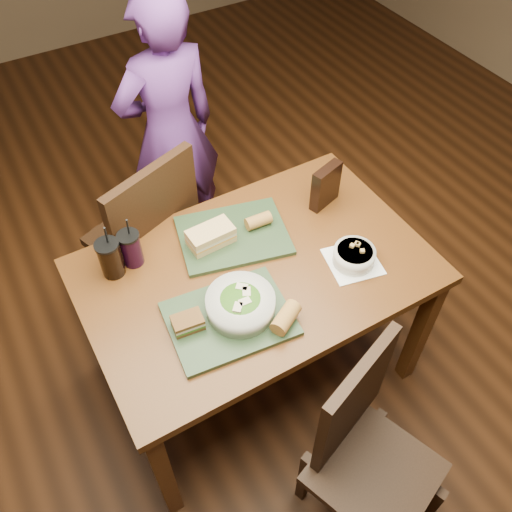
{
  "coord_description": "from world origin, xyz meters",
  "views": [
    {
      "loc": [
        -0.66,
        -1.13,
        2.32
      ],
      "look_at": [
        0.0,
        0.0,
        0.82
      ],
      "focal_mm": 38.0,
      "sensor_mm": 36.0,
      "label": 1
    }
  ],
  "objects_px": {
    "chip_bag": "(326,186)",
    "sandwich_near": "(188,323)",
    "tray_near": "(229,319)",
    "soup_bowl": "(354,256)",
    "cup_cola": "(110,258)",
    "tray_far": "(233,235)",
    "baguette_far": "(258,221)",
    "baguette_near": "(286,318)",
    "salad_bowl": "(241,303)",
    "chair_near": "(364,444)",
    "chair_far": "(153,236)",
    "dining_table": "(256,283)",
    "cup_berry": "(131,248)",
    "sandwich_far": "(211,236)",
    "diner": "(170,133)"
  },
  "relations": [
    {
      "from": "tray_near",
      "to": "sandwich_far",
      "type": "bearing_deg",
      "value": 72.93
    },
    {
      "from": "dining_table",
      "to": "sandwich_near",
      "type": "height_order",
      "value": "sandwich_near"
    },
    {
      "from": "baguette_near",
      "to": "chip_bag",
      "type": "height_order",
      "value": "chip_bag"
    },
    {
      "from": "tray_far",
      "to": "cup_cola",
      "type": "relative_size",
      "value": 1.73
    },
    {
      "from": "salad_bowl",
      "to": "sandwich_far",
      "type": "bearing_deg",
      "value": 80.43
    },
    {
      "from": "salad_bowl",
      "to": "cup_cola",
      "type": "relative_size",
      "value": 0.99
    },
    {
      "from": "sandwich_near",
      "to": "cup_cola",
      "type": "distance_m",
      "value": 0.4
    },
    {
      "from": "soup_bowl",
      "to": "sandwich_far",
      "type": "height_order",
      "value": "sandwich_far"
    },
    {
      "from": "cup_berry",
      "to": "dining_table",
      "type": "bearing_deg",
      "value": -34.23
    },
    {
      "from": "sandwich_near",
      "to": "diner",
      "type": "bearing_deg",
      "value": 69.22
    },
    {
      "from": "dining_table",
      "to": "chair_far",
      "type": "xyz_separation_m",
      "value": [
        -0.23,
        0.53,
        -0.09
      ]
    },
    {
      "from": "cup_cola",
      "to": "sandwich_far",
      "type": "bearing_deg",
      "value": -9.37
    },
    {
      "from": "baguette_far",
      "to": "baguette_near",
      "type": "bearing_deg",
      "value": -108.99
    },
    {
      "from": "chip_bag",
      "to": "sandwich_near",
      "type": "bearing_deg",
      "value": -176.4
    },
    {
      "from": "sandwich_far",
      "to": "baguette_far",
      "type": "bearing_deg",
      "value": -3.34
    },
    {
      "from": "baguette_far",
      "to": "chair_near",
      "type": "bearing_deg",
      "value": -95.34
    },
    {
      "from": "chair_near",
      "to": "chip_bag",
      "type": "relative_size",
      "value": 4.74
    },
    {
      "from": "sandwich_far",
      "to": "soup_bowl",
      "type": "bearing_deg",
      "value": -38.98
    },
    {
      "from": "chair_near",
      "to": "chair_far",
      "type": "relative_size",
      "value": 0.88
    },
    {
      "from": "dining_table",
      "to": "diner",
      "type": "height_order",
      "value": "diner"
    },
    {
      "from": "tray_near",
      "to": "tray_far",
      "type": "height_order",
      "value": "same"
    },
    {
      "from": "baguette_near",
      "to": "cup_berry",
      "type": "relative_size",
      "value": 0.53
    },
    {
      "from": "chair_far",
      "to": "cup_berry",
      "type": "distance_m",
      "value": 0.4
    },
    {
      "from": "chair_near",
      "to": "baguette_far",
      "type": "distance_m",
      "value": 0.91
    },
    {
      "from": "tray_far",
      "to": "chip_bag",
      "type": "height_order",
      "value": "chip_bag"
    },
    {
      "from": "tray_far",
      "to": "cup_berry",
      "type": "xyz_separation_m",
      "value": [
        -0.39,
        0.08,
        0.07
      ]
    },
    {
      "from": "soup_bowl",
      "to": "baguette_near",
      "type": "bearing_deg",
      "value": -162.91
    },
    {
      "from": "cup_berry",
      "to": "tray_far",
      "type": "bearing_deg",
      "value": -11.3
    },
    {
      "from": "chair_near",
      "to": "sandwich_near",
      "type": "xyz_separation_m",
      "value": [
        -0.37,
        0.56,
        0.3
      ]
    },
    {
      "from": "cup_cola",
      "to": "cup_berry",
      "type": "distance_m",
      "value": 0.08
    },
    {
      "from": "dining_table",
      "to": "chair_near",
      "type": "relative_size",
      "value": 1.46
    },
    {
      "from": "diner",
      "to": "baguette_far",
      "type": "distance_m",
      "value": 0.82
    },
    {
      "from": "tray_far",
      "to": "diner",
      "type": "bearing_deg",
      "value": 84.3
    },
    {
      "from": "chair_near",
      "to": "chip_bag",
      "type": "height_order",
      "value": "chip_bag"
    },
    {
      "from": "chair_far",
      "to": "baguette_near",
      "type": "bearing_deg",
      "value": -76.98
    },
    {
      "from": "tray_far",
      "to": "cup_berry",
      "type": "bearing_deg",
      "value": 168.7
    },
    {
      "from": "tray_near",
      "to": "soup_bowl",
      "type": "distance_m",
      "value": 0.53
    },
    {
      "from": "chip_bag",
      "to": "baguette_near",
      "type": "bearing_deg",
      "value": -153.81
    },
    {
      "from": "tray_near",
      "to": "cup_cola",
      "type": "height_order",
      "value": "cup_cola"
    },
    {
      "from": "tray_far",
      "to": "soup_bowl",
      "type": "distance_m",
      "value": 0.48
    },
    {
      "from": "tray_near",
      "to": "salad_bowl",
      "type": "relative_size",
      "value": 1.74
    },
    {
      "from": "chair_far",
      "to": "tray_far",
      "type": "distance_m",
      "value": 0.45
    },
    {
      "from": "chair_far",
      "to": "soup_bowl",
      "type": "height_order",
      "value": "chair_far"
    },
    {
      "from": "chair_near",
      "to": "baguette_near",
      "type": "distance_m",
      "value": 0.51
    },
    {
      "from": "chair_far",
      "to": "sandwich_far",
      "type": "relative_size",
      "value": 5.62
    },
    {
      "from": "diner",
      "to": "soup_bowl",
      "type": "bearing_deg",
      "value": 98.6
    },
    {
      "from": "chair_far",
      "to": "salad_bowl",
      "type": "relative_size",
      "value": 4.22
    },
    {
      "from": "dining_table",
      "to": "chair_near",
      "type": "distance_m",
      "value": 0.7
    },
    {
      "from": "diner",
      "to": "sandwich_far",
      "type": "relative_size",
      "value": 7.9
    },
    {
      "from": "chair_far",
      "to": "baguette_near",
      "type": "xyz_separation_m",
      "value": [
        0.18,
        -0.8,
        0.23
      ]
    }
  ]
}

